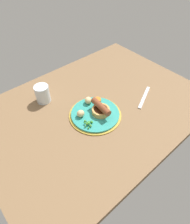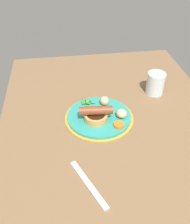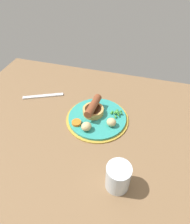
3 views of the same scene
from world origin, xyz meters
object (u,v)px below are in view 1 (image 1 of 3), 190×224
(pea_pile, at_px, (88,123))
(carrot_slice_1, at_px, (98,100))
(fork, at_px, (144,97))
(sausage_pudding, at_px, (101,109))
(potato_chunk_1, at_px, (81,113))
(dinner_plate, at_px, (95,114))
(potato_chunk_0, at_px, (88,100))
(drinking_glass, at_px, (43,94))

(pea_pile, distance_m, carrot_slice_1, 0.16)
(pea_pile, height_order, carrot_slice_1, pea_pile)
(fork, bearing_deg, pea_pile, 149.16)
(sausage_pudding, bearing_deg, pea_pile, -73.69)
(potato_chunk_1, relative_size, fork, 0.20)
(dinner_plate, height_order, carrot_slice_1, carrot_slice_1)
(potato_chunk_0, height_order, drinking_glass, drinking_glass)
(dinner_plate, bearing_deg, potato_chunk_0, 74.60)
(dinner_plate, height_order, drinking_glass, drinking_glass)
(potato_chunk_1, bearing_deg, fork, -16.97)
(pea_pile, xyz_separation_m, drinking_glass, (-0.06, 0.28, 0.02))
(potato_chunk_1, bearing_deg, drinking_glass, 106.96)
(carrot_slice_1, bearing_deg, potato_chunk_1, -167.84)
(potato_chunk_0, xyz_separation_m, potato_chunk_1, (-0.08, -0.05, 0.00))
(potato_chunk_0, distance_m, drinking_glass, 0.23)
(potato_chunk_1, relative_size, carrot_slice_1, 1.01)
(dinner_plate, xyz_separation_m, fork, (0.27, -0.07, -0.00))
(pea_pile, height_order, potato_chunk_0, potato_chunk_0)
(pea_pile, bearing_deg, fork, -6.40)
(sausage_pudding, xyz_separation_m, drinking_glass, (-0.15, 0.26, 0.01))
(carrot_slice_1, distance_m, fork, 0.25)
(dinner_plate, bearing_deg, pea_pile, -154.32)
(sausage_pudding, distance_m, pea_pile, 0.09)
(sausage_pudding, xyz_separation_m, pea_pile, (-0.09, -0.02, -0.01))
(dinner_plate, xyz_separation_m, potato_chunk_1, (-0.06, 0.03, 0.02))
(sausage_pudding, height_order, potato_chunk_0, sausage_pudding)
(pea_pile, height_order, drinking_glass, drinking_glass)
(sausage_pudding, relative_size, drinking_glass, 1.30)
(dinner_plate, distance_m, potato_chunk_1, 0.07)
(potato_chunk_1, relative_size, drinking_glass, 0.40)
(carrot_slice_1, bearing_deg, drinking_glass, 135.58)
(dinner_plate, relative_size, pea_pile, 5.03)
(potato_chunk_1, height_order, carrot_slice_1, potato_chunk_1)
(dinner_plate, height_order, pea_pile, pea_pile)
(carrot_slice_1, bearing_deg, fork, -32.11)
(sausage_pudding, height_order, carrot_slice_1, sausage_pudding)
(potato_chunk_0, bearing_deg, sausage_pudding, -89.84)
(drinking_glass, bearing_deg, fork, -38.61)
(pea_pile, relative_size, potato_chunk_1, 1.36)
(pea_pile, relative_size, carrot_slice_1, 1.37)
(dinner_plate, relative_size, carrot_slice_1, 6.91)
(carrot_slice_1, xyz_separation_m, fork, (0.21, -0.13, -0.02))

